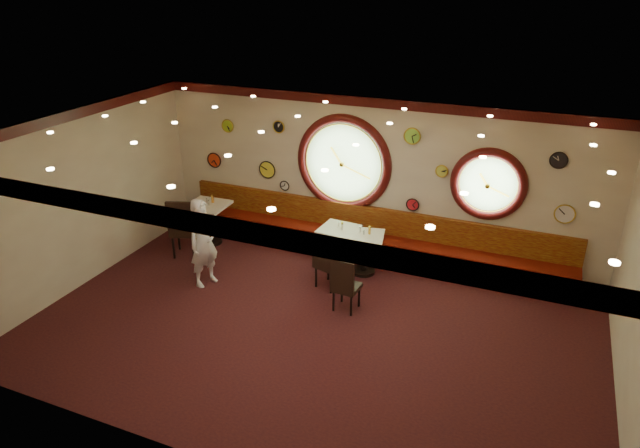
# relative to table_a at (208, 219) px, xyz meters

# --- Properties ---
(floor) EXTENTS (9.00, 6.00, 0.00)m
(floor) POSITION_rel_table_a_xyz_m (3.28, -2.09, -0.56)
(floor) COLOR black
(floor) RESTS_ON ground
(ceiling) EXTENTS (9.00, 6.00, 0.02)m
(ceiling) POSITION_rel_table_a_xyz_m (3.28, -2.09, 2.64)
(ceiling) COLOR gold
(ceiling) RESTS_ON wall_back
(wall_back) EXTENTS (9.00, 0.02, 3.20)m
(wall_back) POSITION_rel_table_a_xyz_m (3.28, 0.91, 1.04)
(wall_back) COLOR beige
(wall_back) RESTS_ON floor
(wall_front) EXTENTS (9.00, 0.02, 3.20)m
(wall_front) POSITION_rel_table_a_xyz_m (3.28, -5.09, 1.04)
(wall_front) COLOR beige
(wall_front) RESTS_ON floor
(wall_left) EXTENTS (0.02, 6.00, 3.20)m
(wall_left) POSITION_rel_table_a_xyz_m (-1.22, -2.09, 1.04)
(wall_left) COLOR beige
(wall_left) RESTS_ON floor
(molding_back) EXTENTS (9.00, 0.10, 0.18)m
(molding_back) POSITION_rel_table_a_xyz_m (3.28, 0.86, 2.55)
(molding_back) COLOR #3C0B0A
(molding_back) RESTS_ON wall_back
(molding_front) EXTENTS (9.00, 0.10, 0.18)m
(molding_front) POSITION_rel_table_a_xyz_m (3.28, -5.04, 2.55)
(molding_front) COLOR #3C0B0A
(molding_front) RESTS_ON wall_back
(molding_left) EXTENTS (0.10, 6.00, 0.18)m
(molding_left) POSITION_rel_table_a_xyz_m (-1.17, -2.09, 2.55)
(molding_left) COLOR #3C0B0A
(molding_left) RESTS_ON wall_back
(banquette_base) EXTENTS (8.00, 0.55, 0.20)m
(banquette_base) POSITION_rel_table_a_xyz_m (3.28, 0.63, -0.46)
(banquette_base) COLOR black
(banquette_base) RESTS_ON floor
(banquette_seat) EXTENTS (8.00, 0.55, 0.30)m
(banquette_seat) POSITION_rel_table_a_xyz_m (3.28, 0.63, -0.21)
(banquette_seat) COLOR #540F07
(banquette_seat) RESTS_ON banquette_base
(banquette_back) EXTENTS (8.00, 0.10, 0.55)m
(banquette_back) POSITION_rel_table_a_xyz_m (3.28, 0.85, 0.19)
(banquette_back) COLOR #611007
(banquette_back) RESTS_ON wall_back
(porthole_left_glass) EXTENTS (1.66, 0.02, 1.66)m
(porthole_left_glass) POSITION_rel_table_a_xyz_m (2.68, 0.91, 1.29)
(porthole_left_glass) COLOR #7BA965
(porthole_left_glass) RESTS_ON wall_back
(porthole_left_frame) EXTENTS (1.98, 0.18, 1.98)m
(porthole_left_frame) POSITION_rel_table_a_xyz_m (2.68, 0.89, 1.29)
(porthole_left_frame) COLOR #3C0B0A
(porthole_left_frame) RESTS_ON wall_back
(porthole_left_ring) EXTENTS (1.61, 0.03, 1.61)m
(porthole_left_ring) POSITION_rel_table_a_xyz_m (2.68, 0.86, 1.29)
(porthole_left_ring) COLOR gold
(porthole_left_ring) RESTS_ON wall_back
(porthole_right_glass) EXTENTS (1.10, 0.02, 1.10)m
(porthole_right_glass) POSITION_rel_table_a_xyz_m (5.48, 0.91, 1.24)
(porthole_right_glass) COLOR #7BA965
(porthole_right_glass) RESTS_ON wall_back
(porthole_right_frame) EXTENTS (1.38, 0.18, 1.38)m
(porthole_right_frame) POSITION_rel_table_a_xyz_m (5.48, 0.89, 1.24)
(porthole_right_frame) COLOR #3C0B0A
(porthole_right_frame) RESTS_ON wall_back
(porthole_right_ring) EXTENTS (1.09, 0.03, 1.09)m
(porthole_right_ring) POSITION_rel_table_a_xyz_m (5.48, 0.86, 1.24)
(porthole_right_ring) COLOR gold
(porthole_right_ring) RESTS_ON wall_back
(wall_clock_0) EXTENTS (0.36, 0.03, 0.36)m
(wall_clock_0) POSITION_rel_table_a_xyz_m (0.98, 0.87, 0.94)
(wall_clock_0) COLOR yellow
(wall_clock_0) RESTS_ON wall_back
(wall_clock_1) EXTENTS (0.24, 0.03, 0.24)m
(wall_clock_1) POSITION_rel_table_a_xyz_m (4.13, 0.87, 0.64)
(wall_clock_1) COLOR red
(wall_clock_1) RESTS_ON wall_back
(wall_clock_2) EXTENTS (0.24, 0.03, 0.24)m
(wall_clock_2) POSITION_rel_table_a_xyz_m (1.28, 0.87, 1.89)
(wall_clock_2) COLOR black
(wall_clock_2) RESTS_ON wall_back
(wall_clock_3) EXTENTS (0.22, 0.03, 0.22)m
(wall_clock_3) POSITION_rel_table_a_xyz_m (4.63, 0.87, 1.39)
(wall_clock_3) COLOR #C3CA43
(wall_clock_3) RESTS_ON wall_back
(wall_clock_4) EXTENTS (0.34, 0.03, 0.34)m
(wall_clock_4) POSITION_rel_table_a_xyz_m (6.83, 0.87, 0.89)
(wall_clock_4) COLOR silver
(wall_clock_4) RESTS_ON wall_back
(wall_clock_5) EXTENTS (0.28, 0.03, 0.28)m
(wall_clock_5) POSITION_rel_table_a_xyz_m (6.58, 0.87, 1.84)
(wall_clock_5) COLOR black
(wall_clock_5) RESTS_ON wall_back
(wall_clock_6) EXTENTS (0.32, 0.03, 0.32)m
(wall_clock_6) POSITION_rel_table_a_xyz_m (-0.32, 0.87, 0.99)
(wall_clock_6) COLOR red
(wall_clock_6) RESTS_ON wall_back
(wall_clock_7) EXTENTS (0.30, 0.03, 0.30)m
(wall_clock_7) POSITION_rel_table_a_xyz_m (4.03, 0.87, 1.99)
(wall_clock_7) COLOR #94DE45
(wall_clock_7) RESTS_ON wall_back
(wall_clock_8) EXTENTS (0.26, 0.03, 0.26)m
(wall_clock_8) POSITION_rel_table_a_xyz_m (0.08, 0.87, 1.79)
(wall_clock_8) COLOR #A1C226
(wall_clock_8) RESTS_ON wall_back
(wall_clock_9) EXTENTS (0.20, 0.03, 0.20)m
(wall_clock_9) POSITION_rel_table_a_xyz_m (1.38, 0.87, 0.64)
(wall_clock_9) COLOR silver
(wall_clock_9) RESTS_ON wall_back
(table_a) EXTENTS (0.83, 0.83, 0.88)m
(table_a) POSITION_rel_table_a_xyz_m (0.00, 0.00, 0.00)
(table_a) COLOR black
(table_a) RESTS_ON floor
(table_b) EXTENTS (0.76, 0.76, 0.78)m
(table_b) POSITION_rel_table_a_xyz_m (2.89, 0.14, -0.06)
(table_b) COLOR black
(table_b) RESTS_ON floor
(table_c) EXTENTS (0.85, 0.85, 0.79)m
(table_c) POSITION_rel_table_a_xyz_m (3.45, 0.01, -0.06)
(table_c) COLOR black
(table_c) RESTS_ON floor
(chair_a) EXTENTS (0.67, 0.67, 0.76)m
(chair_a) POSITION_rel_table_a_xyz_m (-0.12, -0.74, 0.15)
(chair_a) COLOR black
(chair_a) RESTS_ON floor
(chair_b) EXTENTS (0.56, 0.56, 0.66)m
(chair_b) POSITION_rel_table_a_xyz_m (3.01, -0.81, 0.06)
(chair_b) COLOR black
(chair_b) RESTS_ON floor
(chair_c) EXTENTS (0.45, 0.45, 0.62)m
(chair_c) POSITION_rel_table_a_xyz_m (3.59, -1.41, 0.02)
(chair_c) COLOR black
(chair_c) RESTS_ON floor
(condiment_a_salt) EXTENTS (0.03, 0.03, 0.09)m
(condiment_a_salt) POSITION_rel_table_a_xyz_m (-0.07, 0.10, 0.37)
(condiment_a_salt) COLOR silver
(condiment_a_salt) RESTS_ON table_a
(condiment_b_salt) EXTENTS (0.03, 0.03, 0.09)m
(condiment_b_salt) POSITION_rel_table_a_xyz_m (2.85, 0.23, 0.27)
(condiment_b_salt) COLOR silver
(condiment_b_salt) RESTS_ON table_b
(condiment_c_salt) EXTENTS (0.04, 0.04, 0.11)m
(condiment_c_salt) POSITION_rel_table_a_xyz_m (3.33, 0.12, 0.29)
(condiment_c_salt) COLOR silver
(condiment_c_salt) RESTS_ON table_c
(condiment_a_pepper) EXTENTS (0.04, 0.04, 0.11)m
(condiment_a_pepper) POSITION_rel_table_a_xyz_m (0.06, -0.02, 0.38)
(condiment_a_pepper) COLOR silver
(condiment_a_pepper) RESTS_ON table_a
(condiment_b_pepper) EXTENTS (0.04, 0.04, 0.11)m
(condiment_b_pepper) POSITION_rel_table_a_xyz_m (2.96, 0.12, 0.28)
(condiment_b_pepper) COLOR silver
(condiment_b_pepper) RESTS_ON table_b
(condiment_c_pepper) EXTENTS (0.03, 0.03, 0.09)m
(condiment_c_pepper) POSITION_rel_table_a_xyz_m (3.43, 0.04, 0.28)
(condiment_c_pepper) COLOR #B9B9BD
(condiment_c_pepper) RESTS_ON table_c
(condiment_a_bottle) EXTENTS (0.05, 0.05, 0.17)m
(condiment_a_bottle) POSITION_rel_table_a_xyz_m (0.05, 0.14, 0.41)
(condiment_a_bottle) COLOR gold
(condiment_a_bottle) RESTS_ON table_a
(condiment_b_bottle) EXTENTS (0.04, 0.04, 0.14)m
(condiment_b_bottle) POSITION_rel_table_a_xyz_m (2.95, 0.16, 0.30)
(condiment_b_bottle) COLOR gold
(condiment_b_bottle) RESTS_ON table_b
(condiment_c_bottle) EXTENTS (0.05, 0.05, 0.15)m
(condiment_c_bottle) POSITION_rel_table_a_xyz_m (3.52, 0.10, 0.31)
(condiment_c_bottle) COLOR gold
(condiment_c_bottle) RESTS_ON table_c
(waiter) EXTENTS (0.57, 0.71, 1.67)m
(waiter) POSITION_rel_table_a_xyz_m (0.89, -1.50, 0.28)
(waiter) COLOR white
(waiter) RESTS_ON floor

